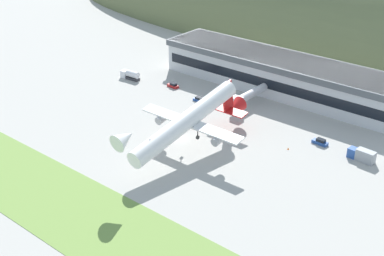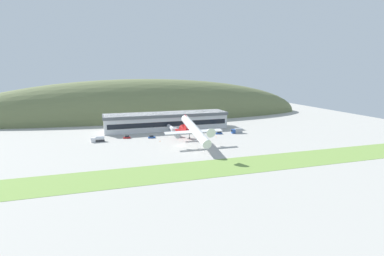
% 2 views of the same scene
% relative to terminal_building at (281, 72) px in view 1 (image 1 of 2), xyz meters
% --- Properties ---
extents(ground_plane, '(386.54, 386.54, 0.00)m').
position_rel_terminal_building_xyz_m(ground_plane, '(-2.98, -49.31, -6.68)').
color(ground_plane, '#ADAAA3').
extents(grass_strip_foreground, '(347.88, 22.53, 0.08)m').
position_rel_terminal_building_xyz_m(grass_strip_foreground, '(-2.98, -91.22, -6.64)').
color(grass_strip_foreground, '#759947').
rests_on(grass_strip_foreground, ground_plane).
extents(hill_backdrop, '(314.23, 65.59, 68.23)m').
position_rel_terminal_building_xyz_m(hill_backdrop, '(-9.14, 60.28, -6.68)').
color(hill_backdrop, '#667047').
rests_on(hill_backdrop, ground_plane).
extents(terminal_building, '(87.66, 19.35, 11.79)m').
position_rel_terminal_building_xyz_m(terminal_building, '(0.00, 0.00, 0.00)').
color(terminal_building, silver).
rests_on(terminal_building, ground_plane).
extents(jetway_0, '(3.38, 17.16, 5.43)m').
position_rel_terminal_building_xyz_m(jetway_0, '(-0.47, -18.57, -2.69)').
color(jetway_0, silver).
rests_on(jetway_0, ground_plane).
extents(cargo_airplane, '(32.86, 50.79, 13.28)m').
position_rel_terminal_building_xyz_m(cargo_airplane, '(3.80, -53.54, 2.56)').
color(cargo_airplane, white).
extents(service_car_0, '(4.57, 2.01, 1.65)m').
position_rel_terminal_building_xyz_m(service_car_0, '(29.60, -26.64, -6.00)').
color(service_car_0, '#264C99').
rests_on(service_car_0, ground_plane).
extents(service_car_1, '(4.47, 2.17, 1.66)m').
position_rel_terminal_building_xyz_m(service_car_1, '(-30.06, -21.58, -6.00)').
color(service_car_1, '#B21E1E').
rests_on(service_car_1, ground_plane).
extents(service_car_2, '(4.43, 1.72, 1.49)m').
position_rel_terminal_building_xyz_m(service_car_2, '(-15.19, -25.24, -6.06)').
color(service_car_2, '#264C99').
rests_on(service_car_2, ground_plane).
extents(fuel_truck, '(7.46, 2.92, 3.26)m').
position_rel_terminal_building_xyz_m(fuel_truck, '(42.32, -27.81, -5.14)').
color(fuel_truck, '#264C99').
rests_on(fuel_truck, ground_plane).
extents(box_truck, '(7.88, 2.82, 3.26)m').
position_rel_terminal_building_xyz_m(box_truck, '(-47.33, -25.56, -5.14)').
color(box_truck, silver).
rests_on(box_truck, ground_plane).
extents(traffic_cone_0, '(0.52, 0.52, 0.58)m').
position_rel_terminal_building_xyz_m(traffic_cone_0, '(-12.08, -36.05, -6.40)').
color(traffic_cone_0, orange).
rests_on(traffic_cone_0, ground_plane).
extents(traffic_cone_1, '(0.52, 0.52, 0.58)m').
position_rel_terminal_building_xyz_m(traffic_cone_1, '(24.29, -35.04, -6.40)').
color(traffic_cone_1, orange).
rests_on(traffic_cone_1, ground_plane).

